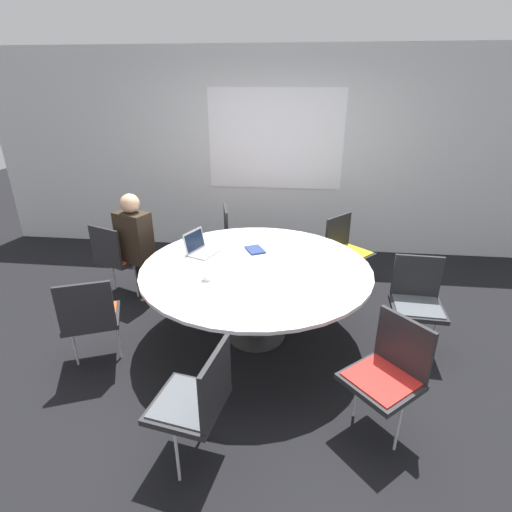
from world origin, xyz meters
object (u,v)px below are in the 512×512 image
chair_5 (346,247)px  coffee_cup (207,275)px  laptop (200,248)px  chair_3 (389,369)px  chair_2 (197,397)px  person_0 (136,239)px  chair_4 (417,297)px  chair_6 (236,234)px  chair_1 (90,315)px  spiral_notebook (255,250)px  chair_0 (116,254)px

chair_5 → coffee_cup: chair_5 is taller
laptop → chair_3: bearing=-106.0°
chair_2 → laptop: laptop is taller
chair_5 → person_0: (-2.28, -0.52, 0.19)m
chair_4 → chair_6: size_ratio=1.00×
chair_3 → chair_5: 2.13m
chair_5 → chair_1: bearing=-9.9°
chair_3 → laptop: bearing=9.6°
chair_2 → spiral_notebook: chair_2 is taller
chair_4 → chair_5: size_ratio=1.00×
person_0 → laptop: (0.80, -0.35, 0.08)m
chair_5 → chair_6: (-1.32, 0.27, 0.00)m
chair_6 → person_0: 1.26m
chair_1 → laptop: laptop is taller
chair_3 → chair_4: bearing=-64.7°
chair_2 → coffee_cup: chair_2 is taller
chair_2 → chair_5: bearing=-13.2°
chair_4 → chair_5: bearing=-61.9°
chair_2 → laptop: size_ratio=2.42×
chair_5 → chair_4: bearing=67.3°
chair_2 → coffee_cup: (-0.18, 1.11, 0.27)m
laptop → chair_6: bearing=14.1°
chair_6 → spiral_notebook: bearing=5.4°
chair_2 → chair_3: size_ratio=1.00×
chair_5 → spiral_notebook: (-0.96, -0.75, 0.23)m
laptop → chair_4: bearing=-74.4°
person_0 → chair_1: bearing=-63.8°
chair_1 → coffee_cup: 1.00m
chair_2 → chair_4: same height
chair_5 → chair_0: bearing=-36.6°
chair_1 → chair_2: bearing=-58.8°
chair_1 → laptop: bearing=27.2°
chair_1 → person_0: person_0 is taller
chair_1 → chair_5: same height
chair_6 → coffee_cup: (0.03, -1.69, 0.27)m
chair_0 → chair_1: same height
chair_3 → laptop: 2.04m
person_0 → chair_3: bearing=-11.5°
chair_4 → coffee_cup: bearing=12.5°
chair_4 → chair_5: 1.23m
spiral_notebook → chair_5: bearing=38.0°
chair_4 → laptop: size_ratio=2.42×
person_0 → coffee_cup: bearing=-19.5°
chair_2 → chair_3: bearing=-61.2°
person_0 → spiral_notebook: 1.34m
chair_0 → spiral_notebook: size_ratio=3.38×
chair_3 → spiral_notebook: (-1.05, 1.38, 0.23)m
chair_2 → chair_3: (1.20, 0.40, 0.00)m
chair_0 → chair_6: same height
laptop → spiral_notebook: (0.52, 0.11, -0.04)m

